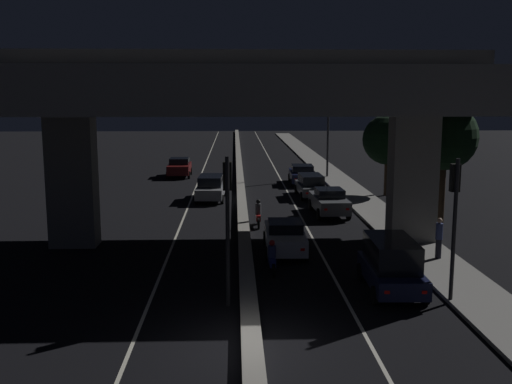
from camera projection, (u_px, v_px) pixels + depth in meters
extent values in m
plane|color=black|center=(252.00, 349.00, 17.03)|extent=(200.00, 200.00, 0.00)
cube|color=beige|center=(200.00, 178.00, 51.42)|extent=(0.12, 126.00, 0.00)
cube|color=beige|center=(280.00, 178.00, 51.66)|extent=(0.12, 126.00, 0.00)
cube|color=gray|center=(240.00, 176.00, 51.51)|extent=(0.60, 126.00, 0.35)
cube|color=gray|center=(349.00, 189.00, 44.92)|extent=(2.45, 126.00, 0.14)
cube|color=gray|center=(72.00, 180.00, 28.12)|extent=(2.17, 1.32, 6.32)
cube|color=gray|center=(413.00, 178.00, 28.70)|extent=(2.17, 1.32, 6.32)
cube|color=gray|center=(244.00, 91.00, 27.74)|extent=(23.25, 11.04, 1.96)
cube|color=#333335|center=(244.00, 59.00, 27.50)|extent=(23.25, 0.40, 0.90)
cylinder|color=black|center=(228.00, 233.00, 20.08)|extent=(0.14, 0.14, 5.15)
cube|color=black|center=(227.00, 176.00, 19.94)|extent=(0.30, 0.28, 0.95)
sphere|color=red|center=(227.00, 167.00, 20.04)|extent=(0.18, 0.18, 0.18)
sphere|color=black|center=(227.00, 175.00, 20.09)|extent=(0.18, 0.18, 0.18)
sphere|color=black|center=(227.00, 184.00, 20.14)|extent=(0.18, 0.18, 0.18)
cylinder|color=black|center=(454.00, 232.00, 20.36)|extent=(0.14, 0.14, 5.05)
cube|color=black|center=(455.00, 178.00, 20.24)|extent=(0.30, 0.28, 0.95)
sphere|color=red|center=(454.00, 169.00, 20.34)|extent=(0.18, 0.18, 0.18)
sphere|color=black|center=(453.00, 177.00, 20.38)|extent=(0.18, 0.18, 0.18)
sphere|color=black|center=(453.00, 186.00, 20.43)|extent=(0.18, 0.18, 0.18)
cylinder|color=#2D2D30|center=(328.00, 134.00, 50.91)|extent=(0.18, 0.18, 7.54)
cylinder|color=#2D2D30|center=(314.00, 91.00, 50.27)|extent=(2.45, 0.10, 0.10)
ellipsoid|color=#F2B759|center=(300.00, 92.00, 50.25)|extent=(0.56, 0.32, 0.24)
cube|color=#141938|center=(391.00, 274.00, 21.91)|extent=(1.91, 4.28, 0.64)
cube|color=black|center=(391.00, 252.00, 21.88)|extent=(1.66, 3.09, 0.98)
cylinder|color=black|center=(361.00, 271.00, 23.33)|extent=(0.22, 0.67, 0.66)
cylinder|color=black|center=(405.00, 271.00, 23.34)|extent=(0.22, 0.67, 0.66)
cylinder|color=black|center=(375.00, 295.00, 20.58)|extent=(0.22, 0.67, 0.66)
cylinder|color=black|center=(425.00, 295.00, 20.59)|extent=(0.22, 0.67, 0.66)
cube|color=red|center=(387.00, 292.00, 19.81)|extent=(0.18, 0.04, 0.11)
cube|color=red|center=(425.00, 292.00, 19.81)|extent=(0.18, 0.04, 0.11)
cube|color=silver|center=(285.00, 238.00, 27.29)|extent=(1.81, 4.46, 0.71)
cube|color=black|center=(285.00, 226.00, 27.08)|extent=(1.55, 1.80, 0.45)
cylinder|color=black|center=(265.00, 238.00, 28.77)|extent=(0.21, 0.65, 0.65)
cylinder|color=black|center=(300.00, 238.00, 28.80)|extent=(0.21, 0.65, 0.65)
cylinder|color=black|center=(268.00, 254.00, 25.89)|extent=(0.21, 0.65, 0.65)
cylinder|color=black|center=(306.00, 254.00, 25.92)|extent=(0.21, 0.65, 0.65)
cube|color=red|center=(274.00, 250.00, 25.08)|extent=(0.18, 0.03, 0.11)
cube|color=red|center=(303.00, 250.00, 25.10)|extent=(0.18, 0.03, 0.11)
cube|color=#515459|center=(329.00, 203.00, 35.77)|extent=(1.92, 4.55, 0.77)
cube|color=black|center=(330.00, 193.00, 35.55)|extent=(1.61, 1.85, 0.49)
cylinder|color=black|center=(311.00, 205.00, 37.23)|extent=(0.22, 0.70, 0.69)
cylinder|color=black|center=(338.00, 204.00, 37.35)|extent=(0.22, 0.70, 0.69)
cylinder|color=black|center=(319.00, 214.00, 34.31)|extent=(0.22, 0.70, 0.69)
cylinder|color=black|center=(349.00, 214.00, 34.43)|extent=(0.22, 0.70, 0.69)
cube|color=red|center=(326.00, 209.00, 33.50)|extent=(0.18, 0.04, 0.11)
cube|color=red|center=(348.00, 209.00, 33.58)|extent=(0.18, 0.04, 0.11)
cube|color=#515459|center=(311.00, 188.00, 41.98)|extent=(1.82, 4.59, 0.60)
cube|color=black|center=(311.00, 179.00, 41.88)|extent=(1.57, 2.77, 0.67)
cylinder|color=black|center=(296.00, 189.00, 43.45)|extent=(0.22, 0.63, 0.63)
cylinder|color=black|center=(319.00, 189.00, 43.56)|extent=(0.22, 0.63, 0.63)
cylinder|color=black|center=(302.00, 196.00, 40.50)|extent=(0.22, 0.63, 0.63)
cylinder|color=black|center=(326.00, 196.00, 40.60)|extent=(0.22, 0.63, 0.63)
cube|color=red|center=(307.00, 193.00, 39.69)|extent=(0.18, 0.04, 0.11)
cube|color=red|center=(325.00, 193.00, 39.77)|extent=(0.18, 0.04, 0.11)
cube|color=#141938|center=(302.00, 176.00, 48.01)|extent=(2.02, 4.57, 0.70)
cube|color=black|center=(302.00, 168.00, 47.69)|extent=(1.72, 2.22, 0.53)
cylinder|color=black|center=(289.00, 177.00, 49.53)|extent=(0.22, 0.65, 0.64)
cylinder|color=black|center=(312.00, 177.00, 49.54)|extent=(0.22, 0.65, 0.64)
cylinder|color=black|center=(292.00, 183.00, 46.60)|extent=(0.22, 0.65, 0.64)
cylinder|color=black|center=(315.00, 183.00, 46.61)|extent=(0.22, 0.65, 0.64)
cube|color=red|center=(296.00, 179.00, 45.77)|extent=(0.18, 0.04, 0.11)
cube|color=red|center=(313.00, 179.00, 45.78)|extent=(0.18, 0.04, 0.11)
cube|color=gray|center=(211.00, 190.00, 40.82)|extent=(1.97, 4.66, 0.70)
cube|color=black|center=(211.00, 180.00, 40.71)|extent=(1.67, 2.82, 0.67)
cylinder|color=black|center=(222.00, 199.00, 39.38)|extent=(0.23, 0.62, 0.61)
cylinder|color=black|center=(196.00, 199.00, 39.40)|extent=(0.23, 0.62, 0.61)
cylinder|color=black|center=(225.00, 192.00, 42.37)|extent=(0.23, 0.62, 0.61)
cylinder|color=black|center=(201.00, 192.00, 42.38)|extent=(0.23, 0.62, 0.61)
cube|color=white|center=(222.00, 187.00, 43.11)|extent=(0.18, 0.04, 0.11)
cube|color=white|center=(205.00, 187.00, 43.12)|extent=(0.18, 0.04, 0.11)
cube|color=#591414|center=(179.00, 169.00, 52.17)|extent=(1.88, 4.02, 0.78)
cube|color=black|center=(179.00, 161.00, 52.27)|extent=(1.65, 1.93, 0.51)
cylinder|color=black|center=(189.00, 175.00, 50.97)|extent=(0.20, 0.65, 0.65)
cylinder|color=black|center=(167.00, 175.00, 50.90)|extent=(0.20, 0.65, 0.65)
cylinder|color=black|center=(191.00, 171.00, 53.58)|extent=(0.20, 0.65, 0.65)
cylinder|color=black|center=(171.00, 171.00, 53.51)|extent=(0.20, 0.65, 0.65)
cube|color=white|center=(189.00, 167.00, 54.21)|extent=(0.18, 0.03, 0.11)
cube|color=white|center=(174.00, 167.00, 54.15)|extent=(0.18, 0.03, 0.11)
cylinder|color=black|center=(270.00, 262.00, 24.82)|extent=(0.10, 0.56, 0.56)
cylinder|color=black|center=(274.00, 271.00, 23.58)|extent=(0.12, 0.56, 0.56)
cube|color=navy|center=(272.00, 261.00, 24.16)|extent=(0.28, 0.97, 0.32)
cylinder|color=navy|center=(272.00, 252.00, 24.10)|extent=(0.33, 0.33, 0.48)
sphere|color=#B21919|center=(272.00, 243.00, 24.04)|extent=(0.24, 0.24, 0.24)
cube|color=red|center=(274.00, 266.00, 23.49)|extent=(0.08, 0.03, 0.08)
cylinder|color=black|center=(258.00, 219.00, 33.25)|extent=(0.08, 0.60, 0.60)
cylinder|color=black|center=(259.00, 223.00, 32.07)|extent=(0.10, 0.60, 0.60)
cube|color=maroon|center=(258.00, 217.00, 32.63)|extent=(0.24, 0.92, 0.32)
cylinder|color=#3F3F44|center=(258.00, 209.00, 32.55)|extent=(0.32, 0.32, 0.59)
sphere|color=black|center=(258.00, 202.00, 32.48)|extent=(0.24, 0.24, 0.24)
cube|color=red|center=(259.00, 220.00, 31.98)|extent=(0.08, 0.03, 0.08)
cylinder|color=black|center=(438.00, 249.00, 25.85)|extent=(0.26, 0.26, 0.84)
cylinder|color=navy|center=(439.00, 231.00, 25.72)|extent=(0.30, 0.30, 0.70)
sphere|color=tan|center=(440.00, 221.00, 25.64)|extent=(0.23, 0.23, 0.23)
cylinder|color=#2D2116|center=(441.00, 197.00, 31.12)|extent=(0.37, 0.37, 3.71)
sphere|color=black|center=(444.00, 137.00, 30.61)|extent=(3.43, 3.43, 3.43)
cylinder|color=#38281C|center=(386.00, 177.00, 42.48)|extent=(0.31, 0.31, 2.66)
sphere|color=black|center=(388.00, 140.00, 42.05)|extent=(3.52, 3.52, 3.52)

